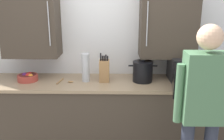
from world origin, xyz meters
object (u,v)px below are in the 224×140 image
wooden_spoon (66,81)px  thermos_flask (86,67)px  fruit_bowl (28,77)px  knife_block (104,70)px  microwave_oven (192,69)px  stock_pot (143,71)px  person_figure (202,106)px

wooden_spoon → thermos_flask: (0.23, 0.04, 0.15)m
wooden_spoon → fruit_bowl: (-0.45, 0.04, 0.03)m
knife_block → thermos_flask: bearing=-175.5°
microwave_oven → wooden_spoon: 1.44m
wooden_spoon → stock_pot: (0.87, 0.05, 0.11)m
wooden_spoon → knife_block: knife_block is taller
stock_pot → wooden_spoon: bearing=-176.9°
fruit_bowl → thermos_flask: bearing=-0.5°
thermos_flask → wooden_spoon: bearing=-170.5°
thermos_flask → person_figure: person_figure is taller
thermos_flask → microwave_oven: bearing=1.3°
stock_pot → microwave_oven: bearing=1.8°
stock_pot → knife_block: (-0.43, 0.01, 0.01)m
microwave_oven → stock_pot: microwave_oven is taller
microwave_oven → fruit_bowl: 1.88m
microwave_oven → knife_block: (-0.99, -0.01, -0.01)m
knife_block → stock_pot: bearing=-0.9°
microwave_oven → person_figure: 0.84m
knife_block → person_figure: (0.85, -0.82, -0.06)m
wooden_spoon → stock_pot: size_ratio=0.61×
thermos_flask → knife_block: bearing=4.5°
person_figure → fruit_bowl: bearing=155.1°
microwave_oven → thermos_flask: 1.20m
stock_pot → thermos_flask: thermos_flask is taller
wooden_spoon → person_figure: 1.49m
microwave_oven → stock_pot: (-0.56, -0.02, -0.02)m
stock_pot → person_figure: size_ratio=0.19×
microwave_oven → stock_pot: bearing=-178.2°
microwave_oven → stock_pot: 0.56m
knife_block → wooden_spoon: bearing=-172.9°
microwave_oven → wooden_spoon: size_ratio=3.93×
microwave_oven → wooden_spoon: (-1.43, -0.07, -0.13)m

